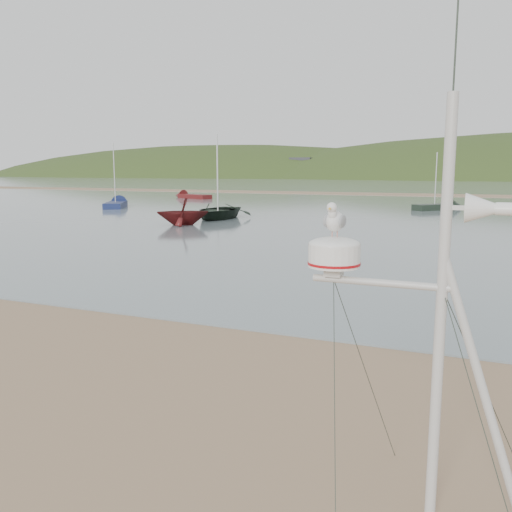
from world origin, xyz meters
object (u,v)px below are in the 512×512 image
at_px(mast_rig, 428,407).
at_px(sailboat_blue_near, 118,204).
at_px(boat_dark, 217,181).
at_px(dinghy_red_far, 187,196).
at_px(boat_red, 183,200).
at_px(sailboat_dark_mid, 445,207).

distance_m(mast_rig, sailboat_blue_near, 47.96).
relative_size(boat_dark, dinghy_red_far, 0.85).
height_order(boat_dark, boat_red, boat_dark).
distance_m(boat_red, dinghy_red_far, 32.20).
bearing_deg(sailboat_blue_near, dinghy_red_far, 96.33).
bearing_deg(dinghy_red_far, boat_dark, -55.18).
bearing_deg(sailboat_blue_near, mast_rig, -49.12).
distance_m(boat_dark, boat_red, 4.81).
bearing_deg(mast_rig, boat_dark, 120.73).
relative_size(mast_rig, boat_dark, 0.96).
bearing_deg(boat_red, dinghy_red_far, 177.44).
bearing_deg(sailboat_blue_near, sailboat_dark_mid, 15.33).
xyz_separation_m(mast_rig, dinghy_red_far, (-33.10, 51.75, -0.92)).
bearing_deg(sailboat_blue_near, boat_red, -40.70).
relative_size(dinghy_red_far, sailboat_blue_near, 0.98).
relative_size(mast_rig, boat_red, 1.60).
height_order(sailboat_dark_mid, sailboat_blue_near, sailboat_blue_near).
bearing_deg(dinghy_red_far, boat_red, -59.98).
relative_size(mast_rig, sailboat_blue_near, 0.80).
xyz_separation_m(mast_rig, boat_red, (-17.01, 23.89, 0.40)).
bearing_deg(boat_red, sailboat_blue_near, -163.28).
bearing_deg(boat_dark, sailboat_dark_mid, 43.12).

